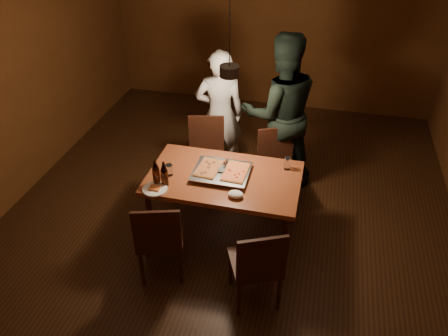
% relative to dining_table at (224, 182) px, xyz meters
% --- Properties ---
extents(room_shell, '(6.00, 6.00, 6.00)m').
position_rel_dining_table_xyz_m(room_shell, '(-0.01, 0.24, 0.72)').
color(room_shell, '#361F0E').
rests_on(room_shell, ground).
extents(dining_table, '(1.50, 0.90, 0.75)m').
position_rel_dining_table_xyz_m(dining_table, '(0.00, 0.00, 0.00)').
color(dining_table, brown).
rests_on(dining_table, floor).
extents(chair_far_left, '(0.50, 0.50, 0.49)m').
position_rel_dining_table_xyz_m(chair_far_left, '(-0.42, 0.81, -0.14)').
color(chair_far_left, '#38190F').
rests_on(chair_far_left, floor).
extents(chair_far_right, '(0.56, 0.56, 0.49)m').
position_rel_dining_table_xyz_m(chair_far_right, '(0.44, 0.73, -0.14)').
color(chair_far_right, '#38190F').
rests_on(chair_far_right, floor).
extents(chair_near_left, '(0.52, 0.52, 0.49)m').
position_rel_dining_table_xyz_m(chair_near_left, '(-0.43, -0.72, -0.14)').
color(chair_near_left, '#38190F').
rests_on(chair_near_left, floor).
extents(chair_near_right, '(0.56, 0.56, 0.49)m').
position_rel_dining_table_xyz_m(chair_near_right, '(0.50, -0.83, -0.14)').
color(chair_near_right, '#38190F').
rests_on(chair_near_right, floor).
extents(pizza_tray, '(0.59, 0.50, 0.05)m').
position_rel_dining_table_xyz_m(pizza_tray, '(-0.03, 0.02, 0.10)').
color(pizza_tray, silver).
rests_on(pizza_tray, dining_table).
extents(pizza_meat, '(0.24, 0.36, 0.02)m').
position_rel_dining_table_xyz_m(pizza_meat, '(-0.16, 0.03, 0.13)').
color(pizza_meat, maroon).
rests_on(pizza_meat, pizza_tray).
extents(pizza_cheese, '(0.24, 0.36, 0.02)m').
position_rel_dining_table_xyz_m(pizza_cheese, '(0.11, 0.02, 0.13)').
color(pizza_cheese, gold).
rests_on(pizza_cheese, pizza_tray).
extents(spatula, '(0.09, 0.24, 0.04)m').
position_rel_dining_table_xyz_m(spatula, '(-0.02, 0.03, 0.14)').
color(spatula, silver).
rests_on(spatula, pizza_tray).
extents(beer_bottle_a, '(0.07, 0.07, 0.27)m').
position_rel_dining_table_xyz_m(beer_bottle_a, '(-0.60, -0.27, 0.21)').
color(beer_bottle_a, black).
rests_on(beer_bottle_a, dining_table).
extents(beer_bottle_b, '(0.07, 0.07, 0.26)m').
position_rel_dining_table_xyz_m(beer_bottle_b, '(-0.52, -0.27, 0.20)').
color(beer_bottle_b, black).
rests_on(beer_bottle_b, dining_table).
extents(water_glass_left, '(0.07, 0.07, 0.12)m').
position_rel_dining_table_xyz_m(water_glass_left, '(-0.53, -0.10, 0.13)').
color(water_glass_left, silver).
rests_on(water_glass_left, dining_table).
extents(water_glass_right, '(0.06, 0.06, 0.13)m').
position_rel_dining_table_xyz_m(water_glass_right, '(0.59, 0.28, 0.14)').
color(water_glass_right, silver).
rests_on(water_glass_right, dining_table).
extents(plate_slice, '(0.24, 0.24, 0.03)m').
position_rel_dining_table_xyz_m(plate_slice, '(-0.58, -0.37, 0.08)').
color(plate_slice, white).
rests_on(plate_slice, dining_table).
extents(napkin, '(0.14, 0.11, 0.06)m').
position_rel_dining_table_xyz_m(napkin, '(0.18, -0.29, 0.10)').
color(napkin, white).
rests_on(napkin, dining_table).
extents(diner_white, '(0.67, 0.52, 1.60)m').
position_rel_dining_table_xyz_m(diner_white, '(-0.34, 1.17, 0.13)').
color(diner_white, silver).
rests_on(diner_white, floor).
extents(diner_dark, '(1.10, 0.99, 1.88)m').
position_rel_dining_table_xyz_m(diner_dark, '(0.39, 1.12, 0.26)').
color(diner_dark, black).
rests_on(diner_dark, floor).
extents(pendant_lamp, '(0.18, 0.18, 1.10)m').
position_rel_dining_table_xyz_m(pendant_lamp, '(-0.01, 0.24, 1.08)').
color(pendant_lamp, black).
rests_on(pendant_lamp, ceiling).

